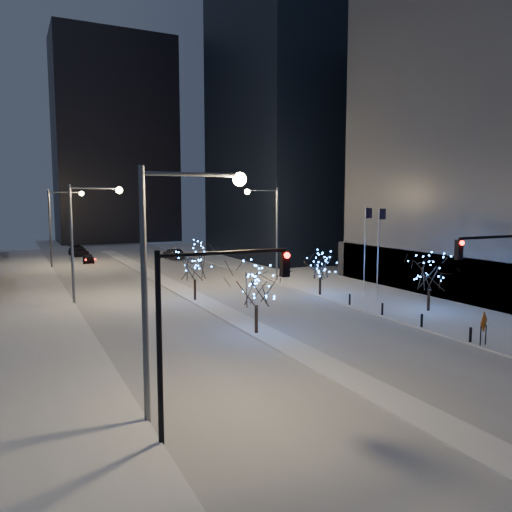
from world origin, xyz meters
TOP-DOWN VIEW (x-y plane):
  - ground at (0.00, 0.00)m, footprint 160.00×160.00m
  - road at (0.00, 35.00)m, footprint 20.00×130.00m
  - median at (0.00, 30.00)m, footprint 2.00×80.00m
  - east_sidewalk at (15.00, 20.00)m, footprint 10.00×90.00m
  - west_sidewalk at (-14.00, 20.00)m, footprint 8.00×90.00m
  - horizon_block at (6.00, 92.00)m, footprint 24.00×14.00m
  - street_lamp_w_near at (-8.94, 2.00)m, footprint 4.40×0.56m
  - street_lamp_w_mid at (-8.94, 27.00)m, footprint 4.40×0.56m
  - street_lamp_w_far at (-8.94, 52.00)m, footprint 4.40×0.56m
  - street_lamp_east at (10.08, 30.00)m, footprint 3.90×0.56m
  - traffic_signal_west at (-8.44, -0.00)m, footprint 5.26×0.43m
  - traffic_signal_east at (8.94, 1.00)m, footprint 5.26×0.43m
  - flagpoles at (13.37, 17.25)m, footprint 1.35×2.60m
  - bollards at (10.20, 10.00)m, footprint 0.16×12.16m
  - car_near at (-5.04, 55.26)m, footprint 1.83×3.84m
  - car_mid at (6.82, 54.21)m, footprint 2.08×4.82m
  - car_far at (-5.19, 65.24)m, footprint 2.88×5.63m
  - holiday_tree_median_near at (-0.50, 11.63)m, footprint 4.20×4.20m
  - holiday_tree_median_far at (-0.50, 23.60)m, footprint 4.68×4.68m
  - holiday_tree_plaza_near at (14.40, 11.58)m, footprint 4.61×4.61m
  - holiday_tree_plaza_far at (10.50, 20.86)m, footprint 4.16×4.16m
  - construction_sign at (10.30, 3.18)m, footprint 1.15×0.55m

SIDE VIEW (x-z plane):
  - ground at x=0.00m, z-range 0.00..0.00m
  - road at x=0.00m, z-range 0.00..0.02m
  - median at x=0.00m, z-range 0.00..0.15m
  - east_sidewalk at x=15.00m, z-range 0.00..0.15m
  - west_sidewalk at x=-14.00m, z-range 0.00..0.15m
  - bollards at x=10.20m, z-range 0.15..1.05m
  - car_near at x=-5.04m, z-range 0.00..1.26m
  - car_mid at x=6.82m, z-range 0.00..1.54m
  - car_far at x=-5.19m, z-range 0.00..1.56m
  - construction_sign at x=10.30m, z-range 0.36..2.41m
  - holiday_tree_plaza_far at x=10.50m, z-range 0.79..4.89m
  - holiday_tree_plaza_near at x=14.40m, z-range 0.85..5.44m
  - holiday_tree_median_near at x=-0.50m, z-range 0.92..5.63m
  - holiday_tree_median_far at x=-0.50m, z-range 0.88..5.93m
  - traffic_signal_west at x=-8.44m, z-range 1.26..8.26m
  - traffic_signal_east at x=8.94m, z-range 1.26..8.26m
  - flagpoles at x=13.37m, z-range 0.80..8.80m
  - street_lamp_east at x=10.08m, z-range 1.45..11.45m
  - street_lamp_w_near at x=-8.94m, z-range 1.50..11.50m
  - street_lamp_w_mid at x=-8.94m, z-range 1.50..11.50m
  - street_lamp_w_far at x=-8.94m, z-range 1.50..11.50m
  - horizon_block at x=6.00m, z-range 0.00..42.00m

